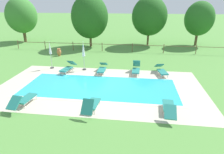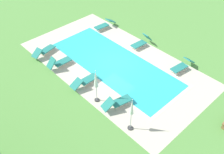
{
  "view_description": "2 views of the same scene",
  "coord_description": "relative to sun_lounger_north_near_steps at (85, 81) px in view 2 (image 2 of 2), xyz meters",
  "views": [
    {
      "loc": [
        2.45,
        -12.28,
        5.71
      ],
      "look_at": [
        0.8,
        0.5,
        0.6
      ],
      "focal_mm": 31.21,
      "sensor_mm": 36.0,
      "label": 1
    },
    {
      "loc": [
        -10.9,
        10.44,
        11.92
      ],
      "look_at": [
        -1.61,
        1.71,
        0.7
      ],
      "focal_mm": 40.95,
      "sensor_mm": 36.0,
      "label": 2
    }
  ],
  "objects": [
    {
      "name": "sun_lounger_south_near_corner",
      "position": [
        -2.93,
        -0.21,
        0.02
      ],
      "size": [
        0.99,
        2.08,
        0.84
      ],
      "color": "#237A70",
      "rests_on": "ground"
    },
    {
      "name": "swimming_pool_water",
      "position": [
        0.35,
        -3.02,
        -0.35
      ],
      "size": [
        10.59,
        4.03,
        0.01
      ],
      "primitive_type": "cube",
      "color": "#2DB7C6",
      "rests_on": "ground"
    },
    {
      "name": "pool_coping_rim",
      "position": [
        0.35,
        -3.02,
        -0.35
      ],
      "size": [
        11.07,
        4.51,
        0.01
      ],
      "color": "beige",
      "rests_on": "ground"
    },
    {
      "name": "sun_lounger_north_near_steps",
      "position": [
        0.0,
        0.0,
        0.0
      ],
      "size": [
        0.61,
        2.06,
        0.73
      ],
      "color": "#237A70",
      "rests_on": "ground"
    },
    {
      "name": "sun_lounger_north_far",
      "position": [
        2.83,
        0.14,
        0.04
      ],
      "size": [
        0.66,
        1.88,
        0.99
      ],
      "color": "#237A70",
      "rests_on": "ground"
    },
    {
      "name": "sun_lounger_south_mid",
      "position": [
        4.66,
        -5.92,
        0.0
      ],
      "size": [
        0.74,
        2.09,
        0.75
      ],
      "color": "#237A70",
      "rests_on": "ground"
    },
    {
      "name": "patio_umbrella_closed_row_mid_west",
      "position": [
        -4.66,
        0.45,
        1.24
      ],
      "size": [
        0.32,
        0.32,
        2.4
      ],
      "color": "#383838",
      "rests_on": "ground"
    },
    {
      "name": "patio_umbrella_closed_row_west",
      "position": [
        -1.67,
        0.4,
        1.32
      ],
      "size": [
        0.32,
        0.32,
        2.51
      ],
      "color": "#383838",
      "rests_on": "ground"
    },
    {
      "name": "ground_plane",
      "position": [
        0.35,
        -3.02,
        -0.36
      ],
      "size": [
        160.0,
        160.0,
        0.0
      ],
      "primitive_type": "plane",
      "color": "#599342"
    },
    {
      "name": "sun_lounger_north_mid",
      "position": [
        -3.54,
        -6.12,
        0.01
      ],
      "size": [
        0.83,
        2.07,
        0.82
      ],
      "color": "#237A70",
      "rests_on": "ground"
    },
    {
      "name": "sun_lounger_south_far",
      "position": [
        4.9,
        0.13,
        0.01
      ],
      "size": [
        1.0,
        2.12,
        0.77
      ],
      "color": "#237A70",
      "rests_on": "ground"
    },
    {
      "name": "pool_deck_paving",
      "position": [
        0.35,
        -3.02,
        -0.35
      ],
      "size": [
        14.35,
        7.79,
        0.01
      ],
      "primitive_type": "cube",
      "color": "beige",
      "rests_on": "ground"
    },
    {
      "name": "sun_lounger_north_end",
      "position": [
        0.49,
        -6.2,
        0.04
      ],
      "size": [
        0.73,
        1.92,
        0.97
      ],
      "color": "#237A70",
      "rests_on": "ground"
    }
  ]
}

